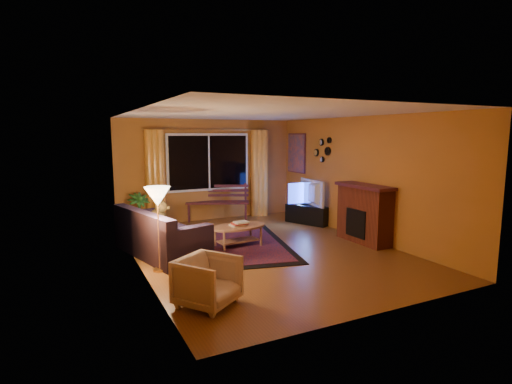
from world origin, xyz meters
name	(u,v)px	position (x,y,z in m)	size (l,w,h in m)	color
floor	(263,250)	(0.00, 0.00, -0.01)	(4.50, 6.00, 0.02)	brown
ceiling	(263,113)	(0.00, 0.00, 2.51)	(4.50, 6.00, 0.02)	white
wall_back	(208,170)	(0.00, 3.01, 1.25)	(4.50, 0.02, 2.50)	#BE7831
wall_left	(136,191)	(-2.26, 0.00, 1.25)	(0.02, 6.00, 2.50)	#BE7831
wall_right	(360,177)	(2.26, 0.00, 1.25)	(0.02, 6.00, 2.50)	#BE7831
window	(209,162)	(0.00, 2.94, 1.45)	(2.00, 0.02, 1.30)	black
curtain_rod	(209,130)	(0.00, 2.90, 2.25)	(0.03, 0.03, 3.20)	#BF8C3F
curtain_left	(155,178)	(-1.35, 2.88, 1.12)	(0.36, 0.36, 2.24)	#F6A539
curtain_right	(259,173)	(1.35, 2.88, 1.12)	(0.36, 0.36, 2.24)	#F6A539
bench	(218,212)	(0.14, 2.75, 0.23)	(1.54, 0.45, 0.46)	#441927
potted_plant	(139,213)	(-1.85, 2.31, 0.44)	(0.49, 0.49, 0.88)	#235B1E
sofa	(161,232)	(-1.77, 0.54, 0.41)	(0.88, 2.04, 0.83)	#261D39
dog	(158,214)	(-1.72, 1.00, 0.66)	(0.33, 0.46, 0.50)	olive
armchair	(208,279)	(-1.74, -1.87, 0.34)	(0.67, 0.62, 0.69)	beige
floor_lamp	(159,230)	(-1.99, -0.31, 0.66)	(0.22, 0.22, 1.32)	#BF8C3F
rug	(234,243)	(-0.33, 0.64, 0.01)	(1.98, 3.13, 0.02)	maroon
coffee_table	(238,236)	(-0.34, 0.39, 0.21)	(1.13, 1.13, 0.41)	#A56F50
tv_console	(308,214)	(1.97, 1.50, 0.22)	(0.36, 1.07, 0.45)	black
television	(308,193)	(1.97, 1.50, 0.75)	(1.07, 0.14, 0.61)	black
fireplace	(364,215)	(2.05, -0.40, 0.55)	(0.40, 1.20, 1.10)	maroon
mirror_cluster	(322,149)	(2.21, 1.30, 1.80)	(0.06, 0.60, 0.56)	black
painting	(296,153)	(2.22, 2.45, 1.65)	(0.04, 0.76, 0.96)	#C55B2E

